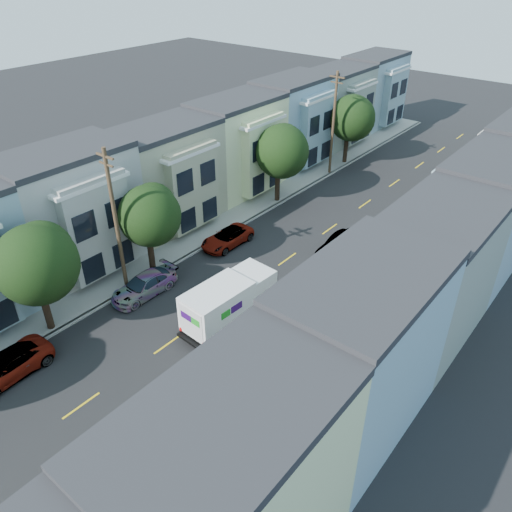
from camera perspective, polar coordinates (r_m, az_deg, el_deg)
The scene contains 25 objects.
ground at distance 30.48m, azimuth -10.00°, elevation -9.88°, with size 160.00×160.00×0.00m, color black.
road_slab at distance 39.65m, azimuth 6.14°, elevation 1.44°, with size 12.00×70.00×0.02m, color black.
curb_left at distance 42.72m, azimuth -0.62°, elevation 4.14°, with size 0.30×70.00×0.15m, color gray.
curb_right at distance 37.26m, azimuth 13.89°, elevation -1.51°, with size 0.30×70.00×0.15m, color gray.
sidewalk_left at distance 43.46m, azimuth -1.94°, elevation 4.65°, with size 2.60×70.00×0.15m, color gray.
sidewalk_right at distance 36.86m, azimuth 15.67°, elevation -2.21°, with size 2.60×70.00×0.15m, color gray.
centerline at distance 39.66m, azimuth 6.14°, elevation 1.43°, with size 0.12×70.00×0.01m, color gold.
townhouse_row_left at distance 45.82m, azimuth -5.56°, elevation 5.94°, with size 5.00×70.00×8.50m, color gray.
townhouse_row_right at distance 35.98m, azimuth 21.07°, elevation -4.40°, with size 5.00×70.00×8.50m, color gray.
tree_b at distance 30.58m, azimuth -23.85°, elevation -0.86°, with size 4.70×4.70×7.26m.
tree_c at distance 34.35m, azimuth -12.15°, elevation 4.52°, with size 4.24×4.24×6.77m.
tree_d at distance 44.13m, azimuth 2.88°, elevation 11.84°, with size 4.70×4.70×7.21m.
tree_e at distance 53.82m, azimuth 10.84°, elevation 15.22°, with size 4.70×4.70×7.29m.
tree_far_r at distance 48.84m, azimuth 23.82°, elevation 9.75°, with size 3.10×3.10×5.29m.
utility_pole_near at distance 32.77m, azimuth -15.69°, elevation 3.63°, with size 1.60×0.26×10.00m.
utility_pole_far at distance 50.80m, azimuth 8.82°, elevation 14.65°, with size 1.60×0.26×10.00m.
fedex_truck at distance 30.55m, azimuth -3.14°, elevation -5.13°, with size 2.40×6.25×3.00m.
lead_sedan at distance 38.20m, azimuth 9.65°, elevation 1.16°, with size 1.61×4.56×1.52m, color black.
parked_left_b at distance 30.86m, azimuth -26.66°, elevation -11.21°, with size 2.28×4.95×1.38m, color #121F3C.
parked_left_c at distance 34.28m, azimuth -12.65°, elevation -3.32°, with size 1.96×4.67×1.40m, color #BBBBBB.
parked_left_d at distance 38.99m, azimuth -3.31°, elevation 2.06°, with size 2.09×4.52×1.26m, color #621E08.
parked_right_a at distance 24.11m, azimuth -17.80°, elevation -23.85°, with size 2.49×5.40×1.50m, color #495153.
parked_right_b at distance 26.16m, azimuth -6.98°, elevation -16.46°, with size 2.14×4.65×1.29m, color silver.
parked_right_c at distance 38.10m, azimuth 13.22°, elevation 0.64°, with size 2.55×5.52×1.53m, color black.
parked_right_d at distance 48.56m, azimuth 20.05°, elevation 6.45°, with size 2.07×4.49×1.25m, color black.
Camera 1 is at (18.04, -13.97, 20.20)m, focal length 35.00 mm.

